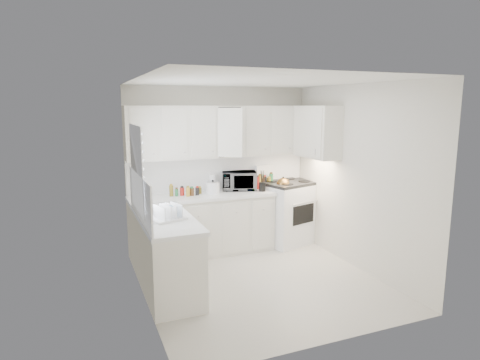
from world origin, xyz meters
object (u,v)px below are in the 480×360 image
rice_cooker (213,187)px  dish_rack (167,211)px  stove (288,204)px  microwave (239,179)px  tea_kettle (283,183)px  utensil_crock (262,181)px

rice_cooker → dish_rack: 1.60m
stove → rice_cooker: (-1.32, 0.02, 0.38)m
stove → rice_cooker: 1.38m
microwave → stove: bearing=7.6°
tea_kettle → rice_cooker: tea_kettle is taller
rice_cooker → utensil_crock: bearing=-25.9°
stove → rice_cooker: stove is taller
rice_cooker → utensil_crock: size_ratio=0.61×
stove → dish_rack: size_ratio=3.44×
stove → dish_rack: (-2.31, -1.25, 0.39)m
tea_kettle → rice_cooker: bearing=146.6°
tea_kettle → utensil_crock: (-0.36, 0.03, 0.06)m
utensil_crock → dish_rack: utensil_crock is taller
stove → utensil_crock: bearing=177.0°
utensil_crock → tea_kettle: bearing=-5.1°
stove → utensil_crock: 0.71m
microwave → rice_cooker: bearing=-152.0°
rice_cooker → stove: bearing=-16.1°
tea_kettle → utensil_crock: bearing=150.3°
stove → utensil_crock: size_ratio=3.87×
tea_kettle → microwave: 0.72m
stove → microwave: 0.97m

